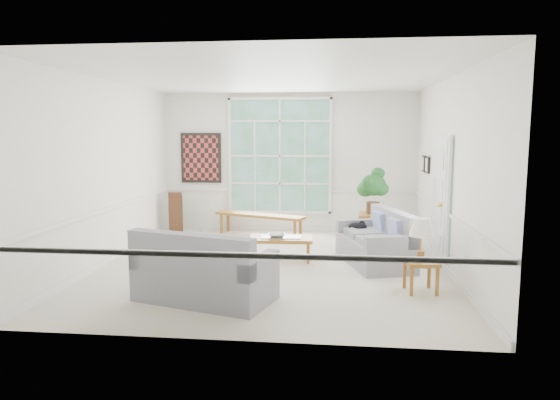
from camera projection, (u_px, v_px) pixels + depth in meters
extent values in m
cube|color=beige|center=(273.00, 266.00, 8.11)|extent=(5.50, 6.00, 0.01)
cube|color=white|center=(272.00, 77.00, 7.71)|extent=(5.50, 6.00, 0.02)
cube|color=white|center=(289.00, 163.00, 10.87)|extent=(5.50, 0.02, 3.00)
cube|color=white|center=(236.00, 197.00, 4.95)|extent=(5.50, 0.02, 3.00)
cube|color=white|center=(107.00, 172.00, 8.20)|extent=(0.02, 6.00, 3.00)
cube|color=white|center=(451.00, 175.00, 7.62)|extent=(0.02, 6.00, 3.00)
cube|color=white|center=(280.00, 156.00, 10.83)|extent=(2.30, 0.08, 2.40)
cube|color=white|center=(439.00, 199.00, 8.28)|extent=(0.08, 0.90, 2.10)
cube|color=white|center=(447.00, 198.00, 7.64)|extent=(0.08, 0.26, 1.90)
cube|color=maroon|center=(201.00, 158.00, 11.01)|extent=(0.90, 0.06, 1.10)
cube|color=black|center=(427.00, 165.00, 9.34)|extent=(0.04, 0.26, 0.32)
cube|color=black|center=(423.00, 164.00, 9.74)|extent=(0.04, 0.26, 0.32)
cube|color=gray|center=(375.00, 237.00, 8.16)|extent=(1.26, 1.80, 0.88)
cube|color=gray|center=(205.00, 265.00, 6.38)|extent=(1.89, 1.34, 0.92)
cube|color=#915A1D|center=(281.00, 248.00, 8.45)|extent=(1.08, 0.64, 0.39)
imported|color=#9E9DA2|center=(277.00, 235.00, 8.38)|extent=(0.43, 0.43, 0.09)
cube|color=#915A1D|center=(260.00, 225.00, 10.44)|extent=(1.98, 1.07, 0.46)
cube|color=#915A1D|center=(376.00, 230.00, 9.44)|extent=(0.68, 0.68, 0.63)
cube|color=#915A1D|center=(421.00, 276.00, 6.72)|extent=(0.48, 0.48, 0.43)
cylinder|color=gray|center=(197.00, 234.00, 10.38)|extent=(0.47, 0.47, 0.11)
cube|color=#422415|center=(175.00, 213.00, 10.71)|extent=(0.34, 0.30, 0.89)
ellipsoid|color=black|center=(358.00, 226.00, 8.70)|extent=(0.36, 0.28, 0.15)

